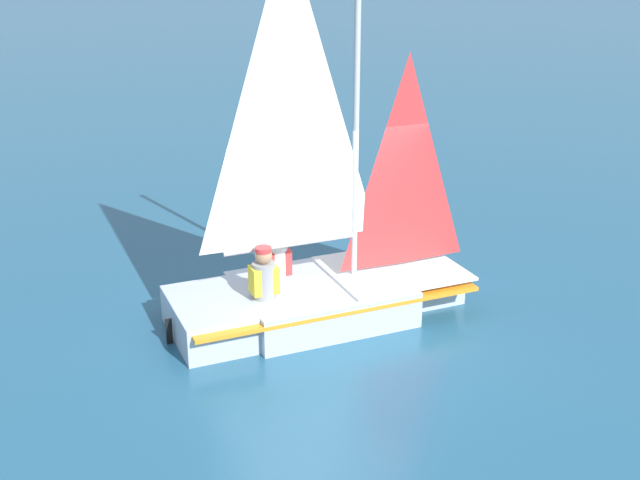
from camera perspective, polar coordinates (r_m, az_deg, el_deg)
ground_plane at (r=10.87m, az=0.00°, el=-5.36°), size 260.00×260.00×0.00m
sailboat_main at (r=10.60m, az=-0.15°, el=-2.42°), size 3.73×4.09×5.07m
sailor_helm at (r=10.74m, az=-3.08°, el=-2.02°), size 0.42×0.43×1.16m
sailor_crew at (r=10.20m, az=-3.99°, el=-3.32°), size 0.42×0.43×1.16m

